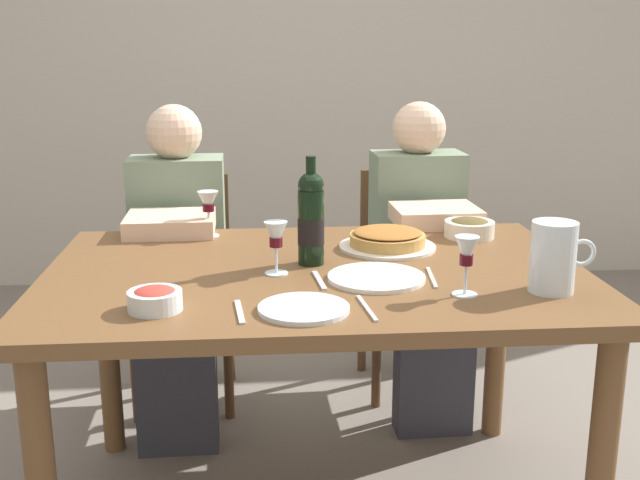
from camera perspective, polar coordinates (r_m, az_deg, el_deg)
back_wall at (r=4.45m, az=-2.85°, el=14.80°), size 8.00×0.10×2.80m
dining_table at (r=2.17m, az=-0.30°, el=-4.51°), size 1.50×1.00×0.76m
wine_bottle at (r=2.16m, az=-0.68°, el=1.62°), size 0.08×0.08×0.31m
water_pitcher at (r=2.02m, az=16.89°, el=-1.50°), size 0.17×0.11×0.18m
baked_tart at (r=2.36m, az=5.02°, el=0.03°), size 0.30×0.30×0.06m
salad_bowl at (r=1.85m, az=-12.14°, el=-4.26°), size 0.13×0.13×0.06m
olive_bowl at (r=2.53m, az=11.01°, el=0.94°), size 0.16×0.16×0.06m
wine_glass_left_diner at (r=1.93m, az=10.80°, el=-1.07°), size 0.06×0.06×0.15m
wine_glass_right_diner at (r=2.07m, az=-3.29°, el=0.18°), size 0.06×0.06×0.15m
wine_glass_centre at (r=2.50m, az=-8.28°, el=2.65°), size 0.07×0.07×0.15m
dinner_plate_left_setting at (r=2.05m, az=4.20°, el=-2.79°), size 0.26×0.26×0.01m
dinner_plate_right_setting at (r=1.81m, az=-1.22°, el=-5.10°), size 0.22×0.22×0.01m
fork_left_setting at (r=2.04m, az=0.01°, el=-3.00°), size 0.03×0.16×0.00m
knife_left_setting at (r=2.08m, az=8.28°, el=-2.76°), size 0.03×0.18×0.00m
knife_right_setting at (r=1.83m, az=3.49°, el=-5.06°), size 0.03×0.18×0.00m
spoon_right_setting at (r=1.81m, az=-5.97°, el=-5.31°), size 0.03×0.16×0.00m
chair_left at (r=3.05m, az=-10.07°, el=-2.45°), size 0.41×0.41×0.87m
diner_left at (r=2.79m, az=-10.54°, el=-1.51°), size 0.34×0.50×1.16m
chair_right at (r=3.15m, az=6.53°, el=-1.79°), size 0.41×0.41×0.87m
diner_right at (r=2.90m, az=7.59°, el=-0.82°), size 0.35×0.51×1.16m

